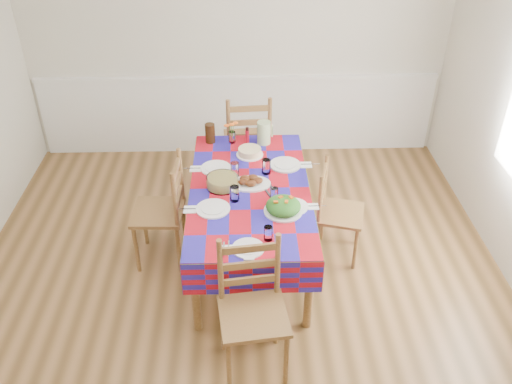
# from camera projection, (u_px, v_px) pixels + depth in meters

# --- Properties ---
(room) EXTENTS (4.58, 5.08, 2.78)m
(room) POSITION_uv_depth(u_px,v_px,m) (236.00, 157.00, 3.59)
(room) COLOR brown
(room) RESTS_ON ground
(wainscot) EXTENTS (4.41, 0.06, 0.92)m
(wainscot) POSITION_uv_depth(u_px,v_px,m) (238.00, 112.00, 6.13)
(wainscot) COLOR white
(wainscot) RESTS_ON room
(dining_table) EXTENTS (0.99, 1.83, 0.71)m
(dining_table) POSITION_uv_depth(u_px,v_px,m) (250.00, 196.00, 4.47)
(dining_table) COLOR brown
(dining_table) RESTS_ON room
(setting_near_head) EXTENTS (0.37, 0.25, 0.11)m
(setting_near_head) POSITION_uv_depth(u_px,v_px,m) (255.00, 243.00, 3.80)
(setting_near_head) COLOR white
(setting_near_head) RESTS_ON dining_table
(setting_left_near) EXTENTS (0.49, 0.29, 0.13)m
(setting_left_near) POSITION_uv_depth(u_px,v_px,m) (220.00, 203.00, 4.20)
(setting_left_near) COLOR white
(setting_left_near) RESTS_ON dining_table
(setting_left_far) EXTENTS (0.48, 0.29, 0.13)m
(setting_left_far) POSITION_uv_depth(u_px,v_px,m) (222.00, 168.00, 4.63)
(setting_left_far) COLOR white
(setting_left_far) RESTS_ON dining_table
(setting_right_near) EXTENTS (0.43, 0.25, 0.11)m
(setting_right_near) POSITION_uv_depth(u_px,v_px,m) (287.00, 202.00, 4.22)
(setting_right_near) COLOR white
(setting_right_near) RESTS_ON dining_table
(setting_right_far) EXTENTS (0.51, 0.30, 0.13)m
(setting_right_far) POSITION_uv_depth(u_px,v_px,m) (279.00, 165.00, 4.67)
(setting_right_far) COLOR white
(setting_right_far) RESTS_ON dining_table
(meat_platter) EXTENTS (0.34, 0.24, 0.07)m
(meat_platter) POSITION_uv_depth(u_px,v_px,m) (250.00, 182.00, 4.45)
(meat_platter) COLOR white
(meat_platter) RESTS_ON dining_table
(salad_platter) EXTENTS (0.30, 0.30, 0.13)m
(salad_platter) POSITION_uv_depth(u_px,v_px,m) (283.00, 207.00, 4.13)
(salad_platter) COLOR white
(salad_platter) RESTS_ON dining_table
(pasta_bowl) EXTENTS (0.26, 0.26, 0.09)m
(pasta_bowl) POSITION_uv_depth(u_px,v_px,m) (222.00, 182.00, 4.42)
(pasta_bowl) COLOR white
(pasta_bowl) RESTS_ON dining_table
(cake) EXTENTS (0.24, 0.24, 0.07)m
(cake) POSITION_uv_depth(u_px,v_px,m) (250.00, 152.00, 4.85)
(cake) COLOR white
(cake) RESTS_ON dining_table
(serving_utensils) EXTENTS (0.12, 0.27, 0.01)m
(serving_utensils) POSITION_uv_depth(u_px,v_px,m) (270.00, 192.00, 4.37)
(serving_utensils) COLOR black
(serving_utensils) RESTS_ON dining_table
(flower_vase) EXTENTS (0.13, 0.11, 0.21)m
(flower_vase) POSITION_uv_depth(u_px,v_px,m) (232.00, 134.00, 5.02)
(flower_vase) COLOR white
(flower_vase) RESTS_ON dining_table
(hot_sauce) EXTENTS (0.04, 0.04, 0.15)m
(hot_sauce) POSITION_uv_depth(u_px,v_px,m) (247.00, 135.00, 5.03)
(hot_sauce) COLOR #B80E23
(hot_sauce) RESTS_ON dining_table
(green_pitcher) EXTENTS (0.13, 0.13, 0.22)m
(green_pitcher) POSITION_uv_depth(u_px,v_px,m) (264.00, 133.00, 5.00)
(green_pitcher) COLOR #A2BF87
(green_pitcher) RESTS_ON dining_table
(tea_pitcher) EXTENTS (0.09, 0.09, 0.18)m
(tea_pitcher) POSITION_uv_depth(u_px,v_px,m) (210.00, 133.00, 5.02)
(tea_pitcher) COLOR black
(tea_pitcher) RESTS_ON dining_table
(name_card) EXTENTS (0.07, 0.02, 0.02)m
(name_card) POSITION_uv_depth(u_px,v_px,m) (249.00, 259.00, 3.68)
(name_card) COLOR white
(name_card) RESTS_ON dining_table
(chair_near) EXTENTS (0.49, 0.48, 1.01)m
(chair_near) POSITION_uv_depth(u_px,v_px,m) (253.00, 311.00, 3.60)
(chair_near) COLOR brown
(chair_near) RESTS_ON room
(chair_far) EXTENTS (0.50, 0.48, 1.05)m
(chair_far) POSITION_uv_depth(u_px,v_px,m) (248.00, 142.00, 5.49)
(chair_far) COLOR brown
(chair_far) RESTS_ON room
(chair_left) EXTENTS (0.43, 0.45, 0.99)m
(chair_left) POSITION_uv_depth(u_px,v_px,m) (163.00, 212.00, 4.54)
(chair_left) COLOR brown
(chair_left) RESTS_ON room
(chair_right) EXTENTS (0.46, 0.48, 0.89)m
(chair_right) POSITION_uv_depth(u_px,v_px,m) (336.00, 213.00, 4.61)
(chair_right) COLOR brown
(chair_right) RESTS_ON room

